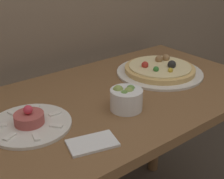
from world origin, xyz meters
name	(u,v)px	position (x,y,z in m)	size (l,w,h in m)	color
dining_table	(95,130)	(0.00, 0.33, 0.66)	(1.35, 0.66, 0.78)	brown
pizza_plate	(160,70)	(0.37, 0.37, 0.80)	(0.37, 0.37, 0.07)	silver
tartare_plate	(30,122)	(-0.25, 0.32, 0.79)	(0.25, 0.25, 0.07)	silver
small_bowl	(126,98)	(0.05, 0.22, 0.82)	(0.11, 0.11, 0.08)	white
napkin	(92,143)	(-0.15, 0.12, 0.79)	(0.15, 0.11, 0.01)	white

